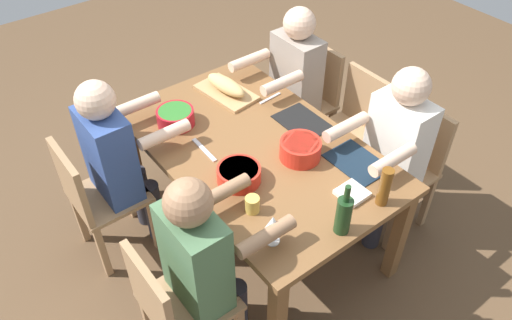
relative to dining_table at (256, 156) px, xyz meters
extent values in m
plane|color=brown|center=(0.00, 0.00, -0.66)|extent=(8.00, 8.00, 0.00)
cube|color=brown|center=(0.00, 0.00, 0.06)|extent=(1.63, 1.01, 0.04)
cube|color=brown|center=(-0.75, -0.45, -0.31)|extent=(0.07, 0.07, 0.70)
cube|color=brown|center=(0.75, -0.45, -0.31)|extent=(0.07, 0.07, 0.70)
cube|color=brown|center=(0.75, 0.45, -0.31)|extent=(0.07, 0.07, 0.70)
cube|color=#A87F56|center=(0.00, -0.75, -0.22)|extent=(0.40, 0.40, 0.03)
cube|color=#A87F56|center=(0.00, -0.93, -0.01)|extent=(0.38, 0.04, 0.40)
cube|color=#A87F56|center=(-0.17, -0.58, -0.44)|extent=(0.04, 0.04, 0.42)
cube|color=#A87F56|center=(0.17, -0.58, -0.44)|extent=(0.04, 0.04, 0.42)
cube|color=#A87F56|center=(-0.17, -0.92, -0.44)|extent=(0.04, 0.04, 0.42)
cube|color=#A87F56|center=(0.17, -0.92, -0.44)|extent=(0.04, 0.04, 0.42)
cube|color=#A87F56|center=(0.45, 0.75, -0.22)|extent=(0.40, 0.40, 0.03)
cube|color=#A87F56|center=(0.45, 0.93, -0.01)|extent=(0.38, 0.04, 0.40)
cube|color=#A87F56|center=(0.62, 0.58, -0.44)|extent=(0.04, 0.04, 0.42)
cube|color=#A87F56|center=(0.28, 0.58, -0.44)|extent=(0.04, 0.04, 0.42)
cube|color=#A87F56|center=(0.62, 0.92, -0.44)|extent=(0.04, 0.04, 0.42)
cube|color=#A87F56|center=(0.28, 0.92, -0.44)|extent=(0.04, 0.04, 0.42)
cylinder|color=#2D2D38|center=(0.53, 0.53, -0.43)|extent=(0.11, 0.11, 0.45)
cylinder|color=#2D2D38|center=(0.37, 0.53, -0.43)|extent=(0.11, 0.11, 0.45)
cube|color=#334C8C|center=(0.45, 0.69, 0.07)|extent=(0.34, 0.20, 0.55)
cylinder|color=beige|center=(0.62, 0.42, 0.19)|extent=(0.07, 0.30, 0.07)
cylinder|color=beige|center=(0.28, 0.42, 0.19)|extent=(0.07, 0.30, 0.07)
sphere|color=beige|center=(0.45, 0.69, 0.44)|extent=(0.21, 0.21, 0.21)
cube|color=#A87F56|center=(0.45, -0.75, -0.22)|extent=(0.40, 0.40, 0.03)
cube|color=#A87F56|center=(0.45, -0.93, -0.01)|extent=(0.38, 0.04, 0.40)
cube|color=#A87F56|center=(0.28, -0.58, -0.44)|extent=(0.04, 0.04, 0.42)
cube|color=#A87F56|center=(0.62, -0.58, -0.44)|extent=(0.04, 0.04, 0.42)
cube|color=#A87F56|center=(0.28, -0.92, -0.44)|extent=(0.04, 0.04, 0.42)
cube|color=#A87F56|center=(0.62, -0.92, -0.44)|extent=(0.04, 0.04, 0.42)
cylinder|color=#2D2D38|center=(0.37, -0.53, -0.43)|extent=(0.11, 0.11, 0.45)
cylinder|color=#2D2D38|center=(0.53, -0.53, -0.43)|extent=(0.11, 0.11, 0.45)
cube|color=gray|center=(0.45, -0.69, 0.07)|extent=(0.34, 0.20, 0.55)
cylinder|color=beige|center=(0.28, -0.42, 0.19)|extent=(0.07, 0.30, 0.07)
cylinder|color=beige|center=(0.62, -0.42, 0.19)|extent=(0.07, 0.30, 0.07)
sphere|color=beige|center=(0.45, -0.69, 0.44)|extent=(0.21, 0.21, 0.21)
cube|color=#A87F56|center=(-0.45, 0.75, -0.22)|extent=(0.40, 0.40, 0.03)
cube|color=#A87F56|center=(-0.45, 0.93, -0.01)|extent=(0.38, 0.04, 0.40)
cube|color=#A87F56|center=(-0.28, 0.58, -0.44)|extent=(0.04, 0.04, 0.42)
cube|color=#A87F56|center=(-0.28, 0.92, -0.44)|extent=(0.04, 0.04, 0.42)
cylinder|color=#2D2D38|center=(-0.37, 0.53, -0.43)|extent=(0.11, 0.11, 0.45)
cylinder|color=#2D2D38|center=(-0.53, 0.53, -0.43)|extent=(0.11, 0.11, 0.45)
cube|color=#4C724C|center=(-0.45, 0.69, 0.07)|extent=(0.34, 0.20, 0.55)
cylinder|color=#9E7251|center=(-0.28, 0.42, 0.19)|extent=(0.07, 0.30, 0.07)
cylinder|color=#9E7251|center=(-0.62, 0.42, 0.19)|extent=(0.07, 0.30, 0.07)
sphere|color=#9E7251|center=(-0.45, 0.69, 0.44)|extent=(0.21, 0.21, 0.21)
cube|color=#A87F56|center=(-0.45, -0.75, -0.22)|extent=(0.40, 0.40, 0.03)
cube|color=#A87F56|center=(-0.45, -0.93, -0.01)|extent=(0.38, 0.04, 0.40)
cube|color=#A87F56|center=(-0.62, -0.58, -0.44)|extent=(0.04, 0.04, 0.42)
cube|color=#A87F56|center=(-0.28, -0.58, -0.44)|extent=(0.04, 0.04, 0.42)
cube|color=#A87F56|center=(-0.62, -0.92, -0.44)|extent=(0.04, 0.04, 0.42)
cube|color=#A87F56|center=(-0.28, -0.92, -0.44)|extent=(0.04, 0.04, 0.42)
cylinder|color=#2D2D38|center=(-0.53, -0.53, -0.43)|extent=(0.11, 0.11, 0.45)
cylinder|color=#2D2D38|center=(-0.37, -0.53, -0.43)|extent=(0.11, 0.11, 0.45)
cube|color=white|center=(-0.45, -0.69, 0.07)|extent=(0.34, 0.20, 0.55)
cylinder|color=beige|center=(-0.62, -0.42, 0.19)|extent=(0.07, 0.30, 0.07)
cylinder|color=beige|center=(-0.28, -0.42, 0.19)|extent=(0.07, 0.30, 0.07)
sphere|color=beige|center=(-0.45, -0.69, 0.44)|extent=(0.21, 0.21, 0.21)
cylinder|color=red|center=(-0.22, -0.13, 0.14)|extent=(0.23, 0.23, 0.11)
cylinder|color=#669E33|center=(-0.22, -0.13, 0.17)|extent=(0.20, 0.20, 0.04)
cylinder|color=#B21923|center=(0.45, 0.25, 0.13)|extent=(0.22, 0.22, 0.10)
cylinder|color=#2D7028|center=(0.45, 0.25, 0.16)|extent=(0.19, 0.19, 0.03)
cylinder|color=red|center=(-0.17, 0.24, 0.13)|extent=(0.23, 0.23, 0.08)
cylinder|color=beige|center=(-0.17, 0.24, 0.15)|extent=(0.20, 0.20, 0.03)
cube|color=tan|center=(0.52, -0.16, 0.09)|extent=(0.42, 0.27, 0.02)
ellipsoid|color=tan|center=(0.52, -0.16, 0.15)|extent=(0.33, 0.15, 0.09)
cylinder|color=#193819|center=(-0.73, 0.06, 0.18)|extent=(0.08, 0.08, 0.20)
cylinder|color=#193819|center=(-0.73, 0.06, 0.33)|extent=(0.03, 0.03, 0.09)
cylinder|color=brown|center=(-0.73, -0.23, 0.19)|extent=(0.06, 0.06, 0.22)
cylinder|color=silver|center=(-0.59, 0.35, 0.09)|extent=(0.07, 0.07, 0.01)
cylinder|color=silver|center=(-0.59, 0.35, 0.13)|extent=(0.01, 0.01, 0.07)
cone|color=silver|center=(-0.59, 0.35, 0.21)|extent=(0.08, 0.08, 0.08)
cube|color=black|center=(0.00, -0.35, 0.09)|extent=(0.32, 0.23, 0.01)
cube|color=silver|center=(0.31, -0.35, 0.09)|extent=(0.03, 0.17, 0.01)
cylinder|color=gold|center=(-0.38, 0.31, 0.13)|extent=(0.07, 0.07, 0.09)
cube|color=#142333|center=(-0.45, -0.35, 0.09)|extent=(0.32, 0.23, 0.01)
cube|color=silver|center=(0.14, 0.26, 0.09)|extent=(0.23, 0.03, 0.01)
cube|color=white|center=(-0.60, -0.15, 0.10)|extent=(0.14, 0.14, 0.02)
camera|label=1|loc=(-1.71, 1.31, 1.92)|focal=35.26mm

